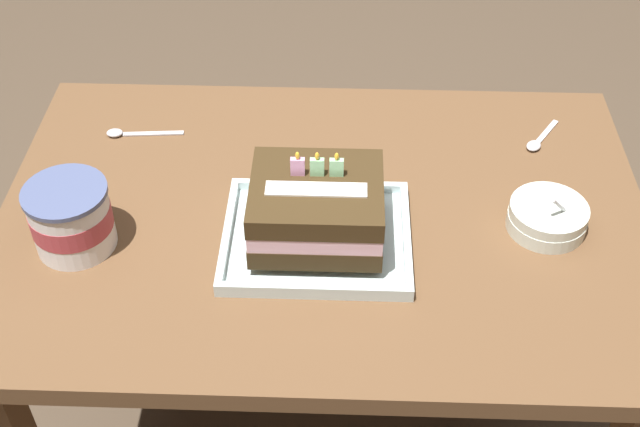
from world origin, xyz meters
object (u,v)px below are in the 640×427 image
object	(u,v)px
serving_spoon_by_bowls	(536,143)
ice_cream_tub	(71,217)
foil_tray	(317,238)
serving_spoon_near_tray	(126,133)
bowl_stack	(547,217)
birthday_cake	(317,208)

from	to	relation	value
serving_spoon_by_bowls	ice_cream_tub	bearing A→B (deg)	-159.87
foil_tray	serving_spoon_near_tray	world-z (taller)	foil_tray
bowl_stack	serving_spoon_by_bowls	world-z (taller)	bowl_stack
foil_tray	bowl_stack	xyz separation A→B (m)	(0.38, 0.05, 0.02)
birthday_cake	ice_cream_tub	size ratio (longest dim) A/B	1.56
bowl_stack	serving_spoon_near_tray	size ratio (longest dim) A/B	0.90
birthday_cake	ice_cream_tub	xyz separation A→B (m)	(-0.39, -0.02, -0.02)
bowl_stack	serving_spoon_by_bowls	xyz separation A→B (m)	(0.02, 0.22, -0.02)
bowl_stack	ice_cream_tub	distance (m)	0.77
bowl_stack	serving_spoon_by_bowls	size ratio (longest dim) A/B	1.20
birthday_cake	bowl_stack	size ratio (longest dim) A/B	1.59
birthday_cake	serving_spoon_by_bowls	xyz separation A→B (m)	(0.40, 0.27, -0.07)
foil_tray	birthday_cake	bearing A→B (deg)	90.00
ice_cream_tub	serving_spoon_by_bowls	size ratio (longest dim) A/B	1.23
birthday_cake	serving_spoon_by_bowls	bearing A→B (deg)	34.14
serving_spoon_near_tray	serving_spoon_by_bowls	world-z (taller)	same
serving_spoon_near_tray	birthday_cake	bearing A→B (deg)	-36.50
serving_spoon_near_tray	serving_spoon_by_bowls	size ratio (longest dim) A/B	1.34
foil_tray	bowl_stack	size ratio (longest dim) A/B	2.32
bowl_stack	foil_tray	bearing A→B (deg)	-172.90
foil_tray	serving_spoon_by_bowls	world-z (taller)	foil_tray
foil_tray	serving_spoon_near_tray	size ratio (longest dim) A/B	2.09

